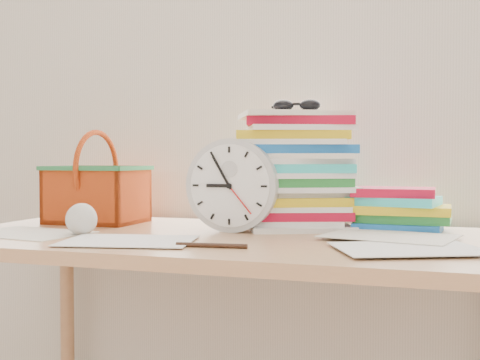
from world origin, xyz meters
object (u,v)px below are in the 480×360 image
(paper_stack, at_px, (295,171))
(book_stack, at_px, (397,209))
(basket, at_px, (97,178))
(clock, at_px, (233,185))
(desk, at_px, (224,265))

(paper_stack, distance_m, book_stack, 0.28)
(book_stack, height_order, basket, basket)
(clock, bearing_deg, desk, -91.64)
(clock, xyz_separation_m, book_stack, (0.40, 0.16, -0.06))
(basket, bearing_deg, clock, -10.21)
(desk, bearing_deg, clock, 88.36)
(book_stack, xyz_separation_m, basket, (-0.84, -0.07, 0.08))
(paper_stack, bearing_deg, desk, -124.37)
(clock, distance_m, basket, 0.46)
(basket, bearing_deg, desk, -17.95)
(book_stack, bearing_deg, paper_stack, -174.72)
(desk, relative_size, clock, 5.88)
(book_stack, bearing_deg, desk, -150.95)
(desk, bearing_deg, book_stack, 29.05)
(desk, height_order, clock, clock)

